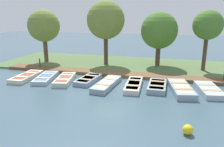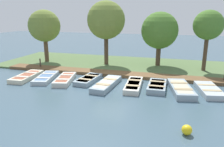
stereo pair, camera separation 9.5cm
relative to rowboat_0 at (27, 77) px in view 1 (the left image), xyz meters
The scene contains 19 objects.
ground_plane 6.39m from the rowboat_0, 101.11° to the left, with size 80.00×80.00×0.00m, color #425B6B.
shore_bank 8.84m from the rowboat_0, 134.82° to the left, with size 8.00×24.00×0.15m.
dock_walkway 6.87m from the rowboat_0, 114.16° to the left, with size 1.35×19.40×0.24m.
rowboat_0 is the anchor object (origin of this frame).
rowboat_1 1.56m from the rowboat_0, 96.63° to the left, with size 3.27×1.79×0.33m.
rowboat_2 3.19m from the rowboat_0, 91.83° to the left, with size 3.15×1.68×0.37m.
rowboat_3 4.87m from the rowboat_0, 96.73° to the left, with size 2.78×1.31×0.35m.
rowboat_4 6.47m from the rowboat_0, 88.84° to the left, with size 3.52×1.25×0.38m.
rowboat_5 8.27m from the rowboat_0, 91.27° to the left, with size 3.28×1.17×0.36m.
rowboat_6 9.81m from the rowboat_0, 92.19° to the left, with size 2.65×1.16×0.37m.
rowboat_7 11.31m from the rowboat_0, 91.09° to the left, with size 3.51×1.84×0.41m.
rowboat_8 13.01m from the rowboat_0, 92.18° to the left, with size 3.03×1.66×0.36m.
mooring_post_near 2.95m from the rowboat_0, 166.48° to the right, with size 0.11×0.11×0.99m.
mooring_post_far 14.58m from the rowboat_0, 101.30° to the left, with size 0.11×0.11×0.99m.
buoy 12.55m from the rowboat_0, 66.02° to the left, with size 0.43×0.43×0.43m.
park_tree_far_left 6.67m from the rowboat_0, 163.08° to the right, with size 3.09×3.09×5.23m.
park_tree_left 8.45m from the rowboat_0, 142.19° to the left, with size 3.47×3.47×6.00m.
park_tree_center 11.92m from the rowboat_0, 125.79° to the left, with size 3.30×3.30×5.02m.
park_tree_right 14.94m from the rowboat_0, 113.92° to the left, with size 2.40×2.40×5.14m.
Camera 1 is at (14.88, 4.38, 4.79)m, focal length 35.00 mm.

